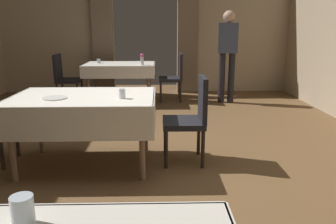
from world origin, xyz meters
The scene contains 13 objects.
ground centered at (0.00, 0.00, 0.00)m, with size 10.08×10.08×0.00m, color brown.
wall_back centered at (0.00, 4.18, 1.52)m, with size 6.40×0.27×3.00m.
dining_table_mid centered at (-0.48, -0.02, 0.65)m, with size 1.45×1.00×0.75m.
dining_table_far centered at (-0.46, 3.09, 0.66)m, with size 1.33×0.98×0.75m.
chair_mid_right centered at (0.63, 0.05, 0.52)m, with size 0.44×0.44×0.93m.
chair_far_right centered at (0.60, 3.13, 0.52)m, with size 0.44×0.44×0.93m.
chair_far_left centered at (-1.51, 3.01, 0.52)m, with size 0.44×0.44×0.93m.
glass_near_c centered at (-0.18, -2.33, 0.81)m, with size 0.08×0.08×0.11m, color silver.
plate_mid_a centered at (-0.73, -0.16, 0.76)m, with size 0.24×0.24×0.01m, color white.
glass_mid_b centered at (-0.07, -0.17, 0.80)m, with size 0.06×0.06×0.09m, color silver.
flower_vase_far centered at (-0.01, 2.77, 0.86)m, with size 0.07×0.07×0.21m.
glass_far_b centered at (-0.87, 3.14, 0.79)m, with size 0.07×0.07×0.08m, color silver.
person_waiter_by_doorway centered at (1.59, 2.98, 1.02)m, with size 0.39×0.28×1.72m.
Camera 1 is at (0.30, -3.39, 1.43)m, focal length 35.87 mm.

